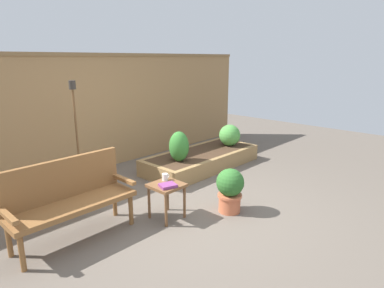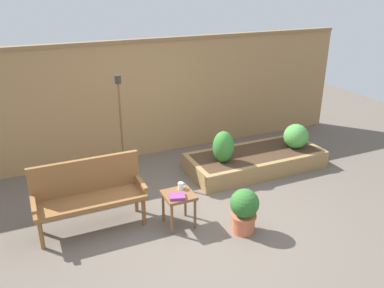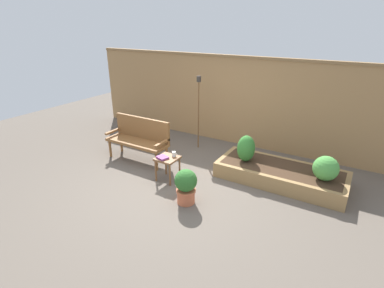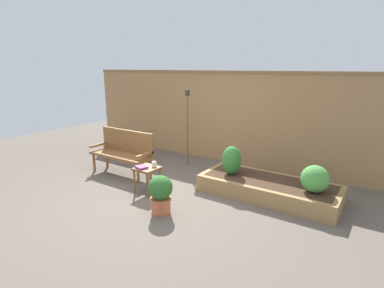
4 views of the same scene
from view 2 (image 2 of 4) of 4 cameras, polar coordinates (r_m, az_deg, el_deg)
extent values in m
plane|color=#60564C|center=(5.59, 1.56, -11.29)|extent=(14.00, 14.00, 0.00)
cube|color=#A37A4C|center=(7.37, -7.14, 6.16)|extent=(8.40, 0.10, 2.10)
cube|color=olive|center=(7.14, -7.57, 14.50)|extent=(8.40, 0.14, 0.06)
cylinder|color=brown|center=(5.80, -8.02, -7.81)|extent=(0.06, 0.06, 0.40)
cylinder|color=brown|center=(5.51, -6.94, -9.57)|extent=(0.06, 0.06, 0.40)
cylinder|color=brown|center=(5.66, -21.12, -10.14)|extent=(0.06, 0.06, 0.40)
cylinder|color=brown|center=(5.36, -20.82, -12.11)|extent=(0.06, 0.06, 0.40)
cube|color=brown|center=(5.42, -14.35, -7.88)|extent=(1.44, 0.48, 0.06)
cube|color=brown|center=(5.48, -15.03, -4.40)|extent=(1.44, 0.06, 0.48)
cube|color=brown|center=(5.33, -21.84, -7.91)|extent=(0.06, 0.48, 0.04)
cube|color=brown|center=(5.48, -7.39, -5.39)|extent=(0.06, 0.48, 0.04)
cylinder|color=brown|center=(5.63, -0.97, -8.34)|extent=(0.04, 0.04, 0.44)
cylinder|color=brown|center=(5.38, 0.44, -10.00)|extent=(0.04, 0.04, 0.44)
cylinder|color=brown|center=(5.53, -4.15, -9.04)|extent=(0.04, 0.04, 0.44)
cylinder|color=brown|center=(5.27, -2.89, -10.78)|extent=(0.04, 0.04, 0.44)
cube|color=brown|center=(5.33, -1.93, -7.34)|extent=(0.40, 0.40, 0.04)
cylinder|color=white|center=(5.41, -1.63, -6.02)|extent=(0.08, 0.08, 0.09)
torus|color=white|center=(5.42, -1.21, -5.94)|extent=(0.06, 0.01, 0.06)
cube|color=#7F3875|center=(5.22, -2.12, -7.51)|extent=(0.24, 0.22, 0.04)
cylinder|color=#C66642|center=(5.42, 7.38, -11.30)|extent=(0.30, 0.30, 0.22)
cylinder|color=#C66642|center=(5.35, 7.44, -10.16)|extent=(0.34, 0.34, 0.04)
sphere|color=#2D6628|center=(5.25, 7.55, -8.42)|extent=(0.38, 0.38, 0.38)
cube|color=#997547|center=(6.77, 11.13, -3.83)|extent=(2.40, 0.09, 0.30)
cube|color=#997547|center=(7.45, 7.20, -1.01)|extent=(2.40, 0.09, 0.30)
cube|color=#997547|center=(6.59, 0.56, -4.12)|extent=(0.09, 0.82, 0.30)
cube|color=#997547|center=(7.76, 16.28, -0.81)|extent=(0.09, 0.82, 0.30)
cube|color=#422D1E|center=(7.11, 9.07, -2.35)|extent=(2.22, 0.82, 0.30)
cylinder|color=brown|center=(6.64, 4.46, -2.28)|extent=(0.04, 0.04, 0.06)
ellipsoid|color=#33752D|center=(6.54, 4.53, -0.39)|extent=(0.35, 0.35, 0.54)
cylinder|color=brown|center=(7.40, 14.55, -0.26)|extent=(0.04, 0.04, 0.06)
sphere|color=#4C9942|center=(7.33, 14.69, 1.10)|extent=(0.44, 0.44, 0.44)
cylinder|color=brown|center=(6.58, -10.07, 1.72)|extent=(0.03, 0.03, 1.61)
cylinder|color=#332D28|center=(6.33, -10.61, 9.11)|extent=(0.10, 0.10, 0.13)
camera|label=1|loc=(1.93, -51.04, -20.25)|focal=30.71mm
camera|label=3|loc=(4.75, 64.75, 6.77)|focal=27.60mm
camera|label=4|loc=(5.38, 59.87, 1.86)|focal=28.32mm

